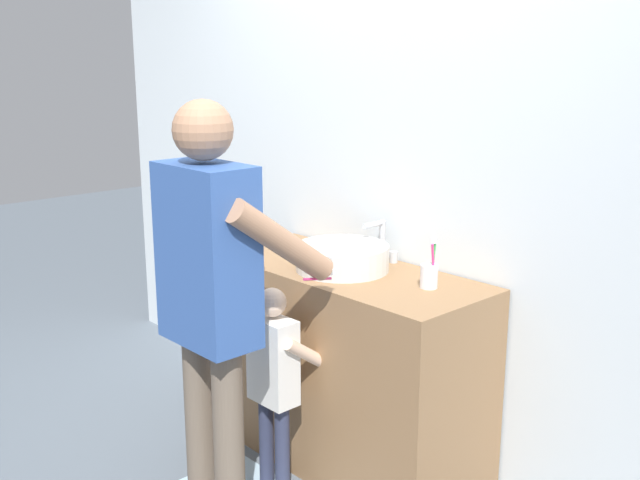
{
  "coord_description": "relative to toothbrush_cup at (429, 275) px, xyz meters",
  "views": [
    {
      "loc": [
        2.24,
        -1.92,
        1.81
      ],
      "look_at": [
        0.0,
        0.15,
        1.05
      ],
      "focal_mm": 42.74,
      "sensor_mm": 36.0,
      "label": 1
    }
  ],
  "objects": [
    {
      "name": "vanity_cabinet",
      "position": [
        -0.41,
        -0.06,
        -0.5
      ],
      "size": [
        1.3,
        0.54,
        0.9
      ],
      "primitive_type": "cube",
      "color": "olive",
      "rests_on": "ground"
    },
    {
      "name": "sink_basin",
      "position": [
        -0.41,
        -0.08,
        0.0
      ],
      "size": [
        0.4,
        0.4,
        0.11
      ],
      "color": "silver",
      "rests_on": "vanity_cabinet"
    },
    {
      "name": "toothbrush_cup",
      "position": [
        0.0,
        0.0,
        0.0
      ],
      "size": [
        0.07,
        0.07,
        0.21
      ],
      "color": "silver",
      "rests_on": "vanity_cabinet"
    },
    {
      "name": "child_toddler",
      "position": [
        -0.41,
        -0.46,
        -0.41
      ],
      "size": [
        0.28,
        0.28,
        0.9
      ],
      "color": "#2D334C",
      "rests_on": "ground"
    },
    {
      "name": "back_wall",
      "position": [
        -0.41,
        0.26,
        0.4
      ],
      "size": [
        4.4,
        0.08,
        2.7
      ],
      "color": "silver",
      "rests_on": "ground"
    },
    {
      "name": "adult_parent",
      "position": [
        -0.4,
        -0.76,
        0.04
      ],
      "size": [
        0.51,
        0.54,
        1.65
      ],
      "color": "#6B5B4C",
      "rests_on": "ground"
    },
    {
      "name": "faucet",
      "position": [
        -0.41,
        0.16,
        0.03
      ],
      "size": [
        0.18,
        0.14,
        0.18
      ],
      "color": "#B7BABF",
      "rests_on": "vanity_cabinet"
    }
  ]
}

